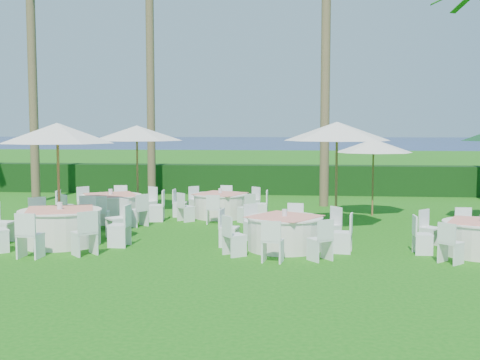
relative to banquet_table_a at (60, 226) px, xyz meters
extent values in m
plane|color=#145F10|center=(4.08, -0.62, -0.44)|extent=(120.00, 120.00, 0.00)
cube|color=black|center=(4.08, 11.38, 0.16)|extent=(34.00, 1.00, 1.20)
plane|color=#061341|center=(4.08, 101.38, -0.44)|extent=(260.00, 260.00, 0.00)
cylinder|color=silver|center=(0.00, 0.00, -0.04)|extent=(1.84, 1.84, 0.80)
cylinder|color=silver|center=(0.00, 0.00, 0.37)|extent=(1.92, 1.92, 0.03)
cube|color=#F58D76|center=(0.00, 0.00, 0.39)|extent=(1.91, 1.91, 0.01)
cylinder|color=silver|center=(0.00, 0.00, 0.48)|extent=(0.13, 0.13, 0.17)
cube|color=white|center=(1.44, -0.06, 0.04)|extent=(0.47, 0.47, 0.96)
cube|color=white|center=(1.06, 0.98, 0.04)|extent=(0.63, 0.63, 0.96)
cube|color=white|center=(0.06, 1.44, 0.04)|extent=(0.47, 0.47, 0.96)
cube|color=white|center=(-0.98, 1.06, 0.04)|extent=(0.63, 0.63, 0.96)
cube|color=white|center=(-1.44, 0.06, 0.04)|extent=(0.47, 0.47, 0.96)
cube|color=white|center=(-0.06, -1.44, 0.04)|extent=(0.47, 0.47, 0.96)
cube|color=white|center=(0.98, -1.06, 0.04)|extent=(0.63, 0.63, 0.96)
cylinder|color=silver|center=(5.25, -0.02, -0.08)|extent=(1.66, 1.66, 0.72)
cylinder|color=silver|center=(5.25, -0.02, 0.29)|extent=(1.73, 1.73, 0.03)
cube|color=#F58D76|center=(5.25, -0.02, 0.31)|extent=(1.84, 1.84, 0.01)
cylinder|color=silver|center=(5.25, -0.02, 0.40)|extent=(0.12, 0.12, 0.15)
cube|color=white|center=(6.30, 0.75, -0.01)|extent=(0.56, 0.56, 0.86)
cube|color=white|center=(5.45, 1.26, -0.01)|extent=(0.46, 0.46, 0.86)
cube|color=white|center=(4.49, 1.03, -0.01)|extent=(0.56, 0.56, 0.86)
cube|color=white|center=(3.97, 0.18, -0.01)|extent=(0.46, 0.46, 0.86)
cube|color=white|center=(4.20, -0.78, -0.01)|extent=(0.56, 0.56, 0.86)
cube|color=white|center=(5.05, -1.30, -0.01)|extent=(0.46, 0.46, 0.86)
cube|color=white|center=(6.02, -1.06, -0.01)|extent=(0.56, 0.56, 0.86)
cube|color=white|center=(6.53, -0.22, -0.01)|extent=(0.46, 0.46, 0.86)
cube|color=white|center=(9.47, 1.10, -0.03)|extent=(0.40, 0.40, 0.83)
cube|color=white|center=(8.60, 0.71, -0.03)|extent=(0.55, 0.55, 0.83)
cube|color=white|center=(8.25, -0.19, -0.03)|extent=(0.40, 0.40, 0.83)
cube|color=white|center=(8.64, -1.06, -0.03)|extent=(0.55, 0.55, 0.83)
cylinder|color=silver|center=(0.05, 3.59, -0.07)|extent=(1.73, 1.73, 0.75)
cylinder|color=silver|center=(0.05, 3.59, 0.32)|extent=(1.80, 1.80, 0.03)
cube|color=#F58D76|center=(0.05, 3.59, 0.34)|extent=(1.90, 1.90, 0.01)
cylinder|color=silver|center=(0.05, 3.59, 0.43)|extent=(0.12, 0.12, 0.16)
cube|color=white|center=(1.39, 3.74, 0.01)|extent=(0.46, 0.46, 0.90)
cube|color=white|center=(0.89, 4.64, 0.01)|extent=(0.59, 0.59, 0.90)
cube|color=white|center=(-0.10, 4.93, 0.01)|extent=(0.46, 0.46, 0.90)
cube|color=white|center=(-1.01, 4.43, 0.01)|extent=(0.59, 0.59, 0.90)
cube|color=white|center=(-1.29, 3.44, 0.01)|extent=(0.46, 0.46, 0.90)
cube|color=white|center=(-0.79, 2.53, 0.01)|extent=(0.59, 0.59, 0.90)
cube|color=white|center=(0.20, 2.25, 0.01)|extent=(0.46, 0.46, 0.90)
cube|color=white|center=(1.10, 2.75, 0.01)|extent=(0.59, 0.59, 0.90)
cylinder|color=silver|center=(3.14, 4.66, -0.09)|extent=(1.61, 1.61, 0.70)
cylinder|color=silver|center=(3.14, 4.66, 0.27)|extent=(1.68, 1.68, 0.03)
cube|color=#F58D76|center=(3.14, 4.66, 0.29)|extent=(1.70, 1.70, 0.01)
cylinder|color=silver|center=(3.14, 4.66, 0.38)|extent=(0.11, 0.11, 0.15)
cube|color=white|center=(4.04, 5.55, -0.02)|extent=(0.55, 0.55, 0.84)
cube|color=white|center=(3.15, 5.92, -0.02)|extent=(0.39, 0.39, 0.84)
cube|color=white|center=(2.26, 5.55, -0.02)|extent=(0.55, 0.55, 0.84)
cube|color=white|center=(1.89, 4.67, -0.02)|extent=(0.39, 0.39, 0.84)
cube|color=white|center=(2.25, 3.78, -0.02)|extent=(0.55, 0.55, 0.84)
cube|color=white|center=(3.14, 3.40, -0.02)|extent=(0.39, 0.39, 0.84)
cube|color=white|center=(4.03, 3.77, -0.02)|extent=(0.55, 0.55, 0.84)
cube|color=white|center=(4.40, 4.65, -0.02)|extent=(0.39, 0.39, 0.84)
cylinder|color=brown|center=(-0.34, 0.78, 0.93)|extent=(0.07, 0.07, 2.75)
cone|color=silver|center=(-0.34, 0.78, 2.17)|extent=(2.86, 2.86, 0.49)
sphere|color=brown|center=(-0.34, 0.78, 2.34)|extent=(0.11, 0.11, 0.11)
cylinder|color=brown|center=(6.55, 2.82, 0.95)|extent=(0.07, 0.07, 2.79)
cone|color=silver|center=(6.55, 2.82, 2.21)|extent=(2.82, 2.82, 0.50)
sphere|color=brown|center=(6.55, 2.82, 2.38)|extent=(0.11, 0.11, 0.11)
cylinder|color=brown|center=(0.27, 5.71, 0.91)|extent=(0.06, 0.06, 2.70)
cone|color=silver|center=(0.27, 5.71, 2.13)|extent=(3.02, 3.02, 0.49)
sphere|color=brown|center=(0.27, 5.71, 2.29)|extent=(0.11, 0.11, 0.11)
cylinder|color=brown|center=(7.82, 5.51, 0.71)|extent=(0.06, 0.06, 2.30)
cone|color=silver|center=(7.82, 5.51, 1.74)|extent=(2.38, 2.38, 0.41)
sphere|color=brown|center=(7.82, 5.51, 1.88)|extent=(0.09, 0.09, 0.09)
cylinder|color=brown|center=(-4.14, 7.71, 4.92)|extent=(0.32, 0.32, 10.73)
cylinder|color=brown|center=(-0.33, 9.88, 4.56)|extent=(0.32, 0.32, 10.01)
cylinder|color=brown|center=(6.39, 7.69, 5.17)|extent=(0.32, 0.32, 11.22)
camera|label=1|loc=(5.65, -13.42, 2.30)|focal=45.00mm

